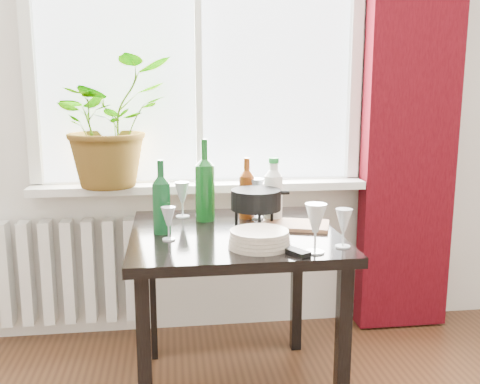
{
  "coord_description": "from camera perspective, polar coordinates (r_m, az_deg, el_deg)",
  "views": [
    {
      "loc": [
        -0.16,
        -0.59,
        1.32
      ],
      "look_at": [
        0.13,
        1.55,
        0.91
      ],
      "focal_mm": 40.0,
      "sensor_mm": 36.0,
      "label": 1
    }
  ],
  "objects": [
    {
      "name": "window",
      "position": [
        2.83,
        -4.53,
        16.5
      ],
      "size": [
        1.72,
        0.08,
        1.62
      ],
      "color": "white",
      "rests_on": "ground"
    },
    {
      "name": "windowsill",
      "position": [
        2.79,
        -4.21,
        0.63
      ],
      "size": [
        1.72,
        0.2,
        0.04
      ],
      "color": "white",
      "rests_on": "ground"
    },
    {
      "name": "curtain",
      "position": [
        3.0,
        17.9,
        9.89
      ],
      "size": [
        0.5,
        0.12,
        2.56
      ],
      "color": "#38050B",
      "rests_on": "ground"
    },
    {
      "name": "radiator",
      "position": [
        2.99,
        -18.77,
        -8.07
      ],
      "size": [
        0.8,
        0.1,
        0.55
      ],
      "color": "white",
      "rests_on": "ground"
    },
    {
      "name": "table",
      "position": [
        2.26,
        -0.66,
        -6.43
      ],
      "size": [
        0.85,
        0.85,
        0.74
      ],
      "color": "black",
      "rests_on": "ground"
    },
    {
      "name": "potted_plant",
      "position": [
        2.71,
        -13.77,
        7.25
      ],
      "size": [
        0.76,
        0.74,
        0.64
      ],
      "primitive_type": "imported",
      "rotation": [
        0.0,
        0.0,
        0.65
      ],
      "color": "#37651B",
      "rests_on": "windowsill"
    },
    {
      "name": "wine_bottle_left",
      "position": [
        2.19,
        -8.4,
        -0.48
      ],
      "size": [
        0.1,
        0.1,
        0.31
      ],
      "primitive_type": null,
      "rotation": [
        0.0,
        0.0,
        0.43
      ],
      "color": "#0B3E19",
      "rests_on": "table"
    },
    {
      "name": "wine_bottle_right",
      "position": [
        2.38,
        -3.77,
        1.35
      ],
      "size": [
        0.11,
        0.11,
        0.37
      ],
      "primitive_type": null,
      "rotation": [
        0.0,
        0.0,
        0.4
      ],
      "color": "#0E4915",
      "rests_on": "table"
    },
    {
      "name": "bottle_amber",
      "position": [
        2.43,
        0.72,
        0.49
      ],
      "size": [
        0.07,
        0.07,
        0.29
      ],
      "primitive_type": null,
      "rotation": [
        0.0,
        0.0,
        0.03
      ],
      "color": "#6D2D0C",
      "rests_on": "table"
    },
    {
      "name": "cleaning_bottle",
      "position": [
        2.39,
        3.57,
        0.3
      ],
      "size": [
        0.09,
        0.09,
        0.29
      ],
      "primitive_type": null,
      "rotation": [
        0.0,
        0.0,
        -0.15
      ],
      "color": "white",
      "rests_on": "table"
    },
    {
      "name": "wineglass_front_right",
      "position": [
        1.94,
        8.05,
        -3.8
      ],
      "size": [
        0.08,
        0.08,
        0.19
      ],
      "primitive_type": null,
      "rotation": [
        0.0,
        0.0,
        -0.04
      ],
      "color": "silver",
      "rests_on": "table"
    },
    {
      "name": "wineglass_far_right",
      "position": [
        2.03,
        10.98,
        -3.76
      ],
      "size": [
        0.07,
        0.07,
        0.15
      ],
      "primitive_type": null,
      "rotation": [
        0.0,
        0.0,
        0.01
      ],
      "color": "silver",
      "rests_on": "table"
    },
    {
      "name": "wineglass_back_center",
      "position": [
        2.45,
        1.66,
        -0.61
      ],
      "size": [
        0.09,
        0.09,
        0.19
      ],
      "primitive_type": null,
      "rotation": [
        0.0,
        0.0,
        0.16
      ],
      "color": "silver",
      "rests_on": "table"
    },
    {
      "name": "wineglass_back_left",
      "position": [
        2.47,
        -6.17,
        -0.78
      ],
      "size": [
        0.09,
        0.09,
        0.17
      ],
      "primitive_type": null,
      "rotation": [
        0.0,
        0.0,
        -0.42
      ],
      "color": "#B4BBC2",
      "rests_on": "table"
    },
    {
      "name": "wineglass_front_left",
      "position": [
        2.11,
        -7.64,
        -3.33
      ],
      "size": [
        0.07,
        0.07,
        0.14
      ],
      "primitive_type": null,
      "rotation": [
        0.0,
        0.0,
        -0.3
      ],
      "color": "#B6BEC4",
      "rests_on": "table"
    },
    {
      "name": "plate_stack",
      "position": [
        2.01,
        2.08,
        -5.02
      ],
      "size": [
        0.27,
        0.27,
        0.06
      ],
      "primitive_type": "cylinder",
      "rotation": [
        0.0,
        0.0,
        0.14
      ],
      "color": "beige",
      "rests_on": "table"
    },
    {
      "name": "fondue_pot",
      "position": [
        2.27,
        1.71,
        -1.79
      ],
      "size": [
        0.29,
        0.27,
        0.17
      ],
      "primitive_type": null,
      "rotation": [
        0.0,
        0.0,
        -0.27
      ],
      "color": "black",
      "rests_on": "table"
    },
    {
      "name": "tv_remote",
      "position": [
        1.96,
        5.49,
        -6.2
      ],
      "size": [
        0.12,
        0.16,
        0.02
      ],
      "primitive_type": "cube",
      "rotation": [
        0.0,
        0.0,
        0.51
      ],
      "color": "black",
      "rests_on": "table"
    },
    {
      "name": "cutting_board",
      "position": [
        2.32,
        5.87,
        -3.51
      ],
      "size": [
        0.33,
        0.27,
        0.02
      ],
      "primitive_type": "cube",
      "rotation": [
        0.0,
        0.0,
        -0.32
      ],
      "color": "#A46F4A",
      "rests_on": "table"
    }
  ]
}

